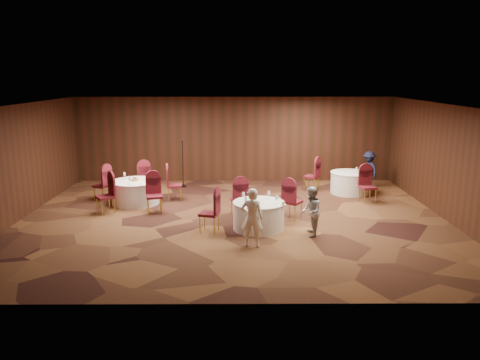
{
  "coord_description": "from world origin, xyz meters",
  "views": [
    {
      "loc": [
        0.12,
        -12.65,
        3.99
      ],
      "look_at": [
        0.2,
        0.2,
        1.1
      ],
      "focal_mm": 35.0,
      "sensor_mm": 36.0,
      "label": 1
    }
  ],
  "objects_px": {
    "table_main": "(259,215)",
    "man_c": "(369,169)",
    "table_right": "(350,183)",
    "mic_stand": "(183,173)",
    "woman_a": "(252,218)",
    "table_left": "(135,192)",
    "woman_b": "(311,211)"
  },
  "relations": [
    {
      "from": "woman_a",
      "to": "woman_b",
      "type": "bearing_deg",
      "value": -145.69
    },
    {
      "from": "mic_stand",
      "to": "table_left",
      "type": "bearing_deg",
      "value": -118.67
    },
    {
      "from": "table_main",
      "to": "mic_stand",
      "type": "distance_m",
      "value": 5.46
    },
    {
      "from": "table_right",
      "to": "woman_a",
      "type": "xyz_separation_m",
      "value": [
        -3.53,
        -5.14,
        0.34
      ]
    },
    {
      "from": "woman_b",
      "to": "man_c",
      "type": "relative_size",
      "value": 0.96
    },
    {
      "from": "table_left",
      "to": "mic_stand",
      "type": "xyz_separation_m",
      "value": [
        1.25,
        2.29,
        0.12
      ]
    },
    {
      "from": "table_left",
      "to": "woman_a",
      "type": "bearing_deg",
      "value": -47.17
    },
    {
      "from": "man_c",
      "to": "mic_stand",
      "type": "bearing_deg",
      "value": -111.67
    },
    {
      "from": "woman_b",
      "to": "table_main",
      "type": "bearing_deg",
      "value": -108.65
    },
    {
      "from": "mic_stand",
      "to": "woman_b",
      "type": "bearing_deg",
      "value": -54.53
    },
    {
      "from": "woman_b",
      "to": "man_c",
      "type": "xyz_separation_m",
      "value": [
        2.9,
        5.23,
        0.02
      ]
    },
    {
      "from": "table_main",
      "to": "man_c",
      "type": "relative_size",
      "value": 1.03
    },
    {
      "from": "table_main",
      "to": "mic_stand",
      "type": "relative_size",
      "value": 0.81
    },
    {
      "from": "table_right",
      "to": "man_c",
      "type": "bearing_deg",
      "value": 44.27
    },
    {
      "from": "mic_stand",
      "to": "table_main",
      "type": "bearing_deg",
      "value": -62.32
    },
    {
      "from": "table_left",
      "to": "mic_stand",
      "type": "height_order",
      "value": "mic_stand"
    },
    {
      "from": "table_main",
      "to": "table_left",
      "type": "relative_size",
      "value": 0.9
    },
    {
      "from": "table_right",
      "to": "woman_b",
      "type": "height_order",
      "value": "woman_b"
    },
    {
      "from": "table_left",
      "to": "table_right",
      "type": "height_order",
      "value": "same"
    },
    {
      "from": "table_left",
      "to": "mic_stand",
      "type": "bearing_deg",
      "value": 61.33
    },
    {
      "from": "table_right",
      "to": "woman_b",
      "type": "distance_m",
      "value": 4.83
    },
    {
      "from": "woman_b",
      "to": "woman_a",
      "type": "bearing_deg",
      "value": -59.06
    },
    {
      "from": "table_left",
      "to": "woman_b",
      "type": "bearing_deg",
      "value": -31.24
    },
    {
      "from": "table_left",
      "to": "table_right",
      "type": "bearing_deg",
      "value": 10.31
    },
    {
      "from": "table_main",
      "to": "table_right",
      "type": "distance_m",
      "value": 5.07
    },
    {
      "from": "man_c",
      "to": "table_main",
      "type": "bearing_deg",
      "value": -62.2
    },
    {
      "from": "mic_stand",
      "to": "woman_a",
      "type": "bearing_deg",
      "value": -69.31
    },
    {
      "from": "table_main",
      "to": "woman_b",
      "type": "bearing_deg",
      "value": -22.47
    },
    {
      "from": "table_right",
      "to": "mic_stand",
      "type": "height_order",
      "value": "mic_stand"
    },
    {
      "from": "mic_stand",
      "to": "man_c",
      "type": "xyz_separation_m",
      "value": [
        6.73,
        -0.14,
        0.17
      ]
    },
    {
      "from": "woman_a",
      "to": "man_c",
      "type": "distance_m",
      "value": 7.44
    },
    {
      "from": "table_right",
      "to": "woman_b",
      "type": "relative_size",
      "value": 1.04
    }
  ]
}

